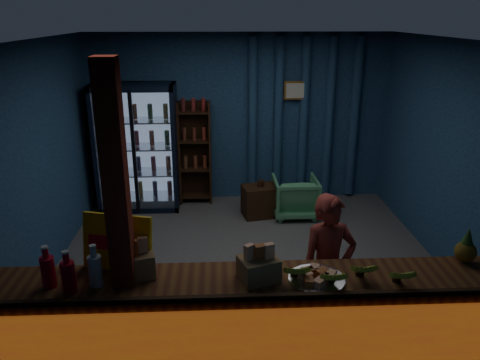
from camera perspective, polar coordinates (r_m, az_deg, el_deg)
The scene contains 18 objects.
ground at distance 5.75m, azimuth 0.97°, elevation -10.10°, with size 4.60×4.60×0.00m, color #515154.
room_walls at distance 5.15m, azimuth 1.07°, elevation 5.23°, with size 4.60×4.60×4.60m.
counter at distance 3.89m, azimuth 2.90°, elevation -17.96°, with size 4.40×0.57×0.99m.
support_post at distance 3.52m, azimuth -14.29°, elevation -7.17°, with size 0.16×0.16×2.60m, color maroon.
beverage_cooler at distance 7.26m, azimuth -12.31°, elevation 3.88°, with size 1.20×0.62×1.90m.
bottle_shelf at distance 7.34m, azimuth -5.49°, elevation 3.29°, with size 0.50×0.28×1.60m.
curtain_folds at distance 7.41m, azimuth 7.77°, elevation 7.38°, with size 1.74×0.14×2.50m.
framed_picture at distance 7.26m, azimuth 6.81°, elevation 10.79°, with size 0.36×0.04×0.28m.
shopkeeper at distance 4.31m, azimuth 10.64°, elevation -10.65°, with size 0.51×0.34×1.40m, color #9C342A.
green_chair at distance 6.96m, azimuth 6.71°, elevation -2.02°, with size 0.64×0.65×0.60m, color #53A66E.
side_table at distance 6.93m, azimuth 2.50°, elevation -2.55°, with size 0.57×0.47×0.56m.
yellow_sign at distance 3.78m, azimuth -14.74°, elevation -7.38°, with size 0.57×0.24×0.45m.
soda_bottles at distance 3.67m, azimuth -19.95°, elevation -10.47°, with size 0.44×0.18×0.33m.
snack_box_left at distance 3.71m, azimuth -12.78°, elevation -9.74°, with size 0.35×0.31×0.31m.
snack_box_centre at distance 3.57m, azimuth 2.30°, elevation -10.55°, with size 0.34×0.31×0.30m.
pastry_tray at distance 3.64m, azimuth 9.33°, elevation -11.69°, with size 0.43×0.43×0.07m.
banana_bunches at distance 3.64m, azimuth 12.91°, elevation -10.93°, with size 0.98×0.29×0.16m.
pineapple at distance 4.20m, azimuth 25.84°, elevation -7.54°, with size 0.17×0.17×0.29m.
Camera 1 is at (-0.33, -4.98, 2.85)m, focal length 35.00 mm.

